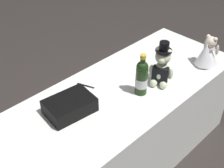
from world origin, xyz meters
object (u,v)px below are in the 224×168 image
Objects in this scene: teddy_bear_bride at (207,53)px; gift_case_black at (70,106)px; teddy_bear_groom at (161,68)px; champagne_bottle at (142,77)px; signing_pen at (85,85)px.

gift_case_black is (-1.06, 0.30, -0.05)m from teddy_bear_bride.
teddy_bear_groom is 1.07× the size of champagne_bottle.
champagne_bottle is (-0.18, 0.02, 0.00)m from teddy_bear_groom.
gift_case_black is at bearing 164.13° from teddy_bear_bride.
champagne_bottle reaches higher than teddy_bear_bride.
champagne_bottle reaches higher than gift_case_black.
teddy_bear_bride is 0.93m from signing_pen.
champagne_bottle is at bearing -21.94° from gift_case_black.
signing_pen is (-0.82, 0.43, -0.09)m from teddy_bear_bride.
teddy_bear_groom is at bearing -17.85° from gift_case_black.
signing_pen is (-0.22, 0.32, -0.12)m from champagne_bottle.
teddy_bear_groom reaches higher than signing_pen.
teddy_bear_bride is 0.75× the size of gift_case_black.
teddy_bear_groom is at bearing -40.49° from signing_pen.
teddy_bear_bride is 0.80× the size of champagne_bottle.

